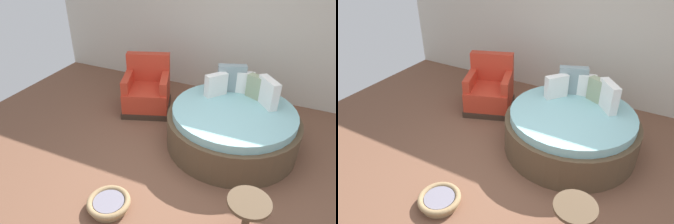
% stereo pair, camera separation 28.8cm
% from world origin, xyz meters
% --- Properties ---
extents(ground_plane, '(8.00, 8.00, 0.02)m').
position_xyz_m(ground_plane, '(0.00, 0.00, -0.01)').
color(ground_plane, brown).
extents(back_wall, '(8.00, 0.12, 2.98)m').
position_xyz_m(back_wall, '(0.00, 2.60, 1.49)').
color(back_wall, beige).
rests_on(back_wall, ground_plane).
extents(round_daybed, '(1.90, 1.90, 1.04)m').
position_xyz_m(round_daybed, '(0.27, 0.90, 0.32)').
color(round_daybed, brown).
rests_on(round_daybed, ground_plane).
extents(red_armchair, '(1.02, 1.02, 0.94)m').
position_xyz_m(red_armchair, '(-1.38, 1.34, 0.33)').
color(red_armchair, '#38281E').
rests_on(red_armchair, ground_plane).
extents(pet_basket, '(0.51, 0.51, 0.13)m').
position_xyz_m(pet_basket, '(-0.70, -0.91, 0.07)').
color(pet_basket, '#9E7F56').
rests_on(pet_basket, ground_plane).
extents(side_table, '(0.44, 0.44, 0.52)m').
position_xyz_m(side_table, '(0.82, -0.63, 0.43)').
color(side_table, brown).
rests_on(side_table, ground_plane).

